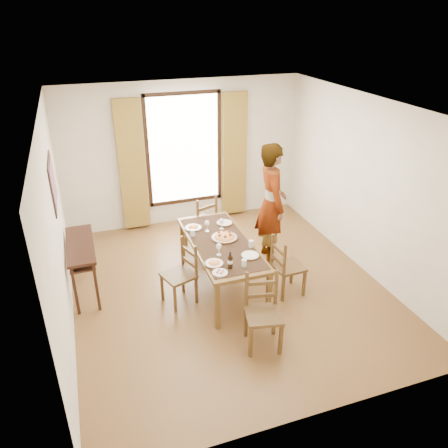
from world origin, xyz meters
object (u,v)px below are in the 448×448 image
object	(u,v)px
console_table	(81,251)
pasta_platter	(225,235)
man	(271,204)
dining_table	(221,246)

from	to	relation	value
console_table	pasta_platter	bearing A→B (deg)	-12.33
man	pasta_platter	world-z (taller)	man
console_table	man	bearing A→B (deg)	-0.45
console_table	man	distance (m)	2.99
console_table	dining_table	distance (m)	2.02
man	pasta_platter	bearing A→B (deg)	121.68
dining_table	pasta_platter	bearing A→B (deg)	44.76
console_table	pasta_platter	xyz separation A→B (m)	(2.03, -0.44, 0.12)
dining_table	man	xyz separation A→B (m)	(1.02, 0.51, 0.31)
console_table	dining_table	xyz separation A→B (m)	(1.95, -0.53, 0.01)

